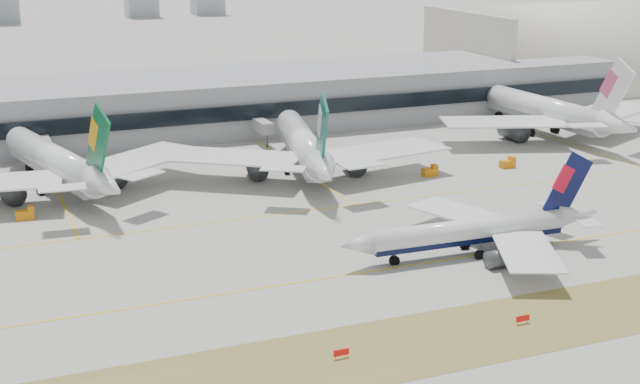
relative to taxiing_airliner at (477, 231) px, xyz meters
name	(u,v)px	position (x,y,z in m)	size (l,w,h in m)	color
ground	(316,268)	(-28.71, 4.16, -4.11)	(3000.00, 3000.00, 0.00)	#9B9991
taxiing_airliner	(477,231)	(0.00, 0.00, 0.00)	(50.75, 44.13, 17.06)	white
widebody_eva	(59,164)	(-63.13, 66.71, 2.19)	(64.73, 64.50, 23.73)	white
widebody_cathay	(305,147)	(-8.69, 60.77, 2.28)	(65.86, 65.51, 24.04)	white
widebody_china_air	(547,112)	(67.92, 73.82, 2.57)	(70.45, 68.91, 25.13)	white
terminal	(163,105)	(-28.71, 118.99, 3.39)	(280.00, 43.10, 15.00)	gray
hangar	(569,85)	(125.85, 139.16, -3.98)	(91.00, 60.00, 60.00)	beige
hold_sign_left	(341,353)	(-38.04, -27.84, -3.24)	(2.20, 0.15, 1.35)	red
hold_sign_right	(523,319)	(-9.53, -27.84, -3.24)	(2.20, 0.15, 1.35)	red
gse_b	(26,214)	(-71.73, 50.07, -3.07)	(3.55, 2.00, 2.60)	orange
gse_c	(430,171)	(17.63, 48.38, -3.07)	(3.55, 2.00, 2.60)	orange
gse_extra	(508,163)	(38.50, 47.95, -3.07)	(3.55, 2.00, 2.60)	orange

